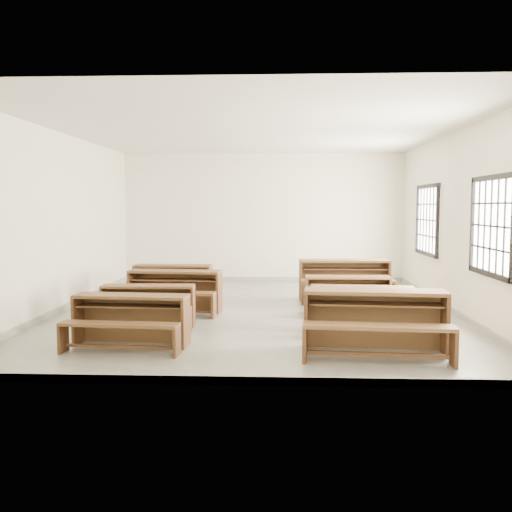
{
  "coord_description": "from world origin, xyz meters",
  "views": [
    {
      "loc": [
        0.43,
        -10.09,
        1.88
      ],
      "look_at": [
        0.0,
        0.0,
        1.0
      ],
      "focal_mm": 40.0,
      "sensor_mm": 36.0,
      "label": 1
    }
  ],
  "objects_px": {
    "desk_set_1": "(148,303)",
    "desk_set_5": "(362,306)",
    "desk_set_4": "(375,317)",
    "desk_set_2": "(174,288)",
    "desk_set_7": "(344,277)",
    "desk_set_3": "(172,280)",
    "desk_set_0": "(130,317)",
    "desk_set_6": "(348,292)"
  },
  "relations": [
    {
      "from": "desk_set_0",
      "to": "desk_set_5",
      "type": "distance_m",
      "value": 3.38
    },
    {
      "from": "desk_set_5",
      "to": "desk_set_7",
      "type": "xyz_separation_m",
      "value": [
        0.06,
        2.97,
        0.07
      ]
    },
    {
      "from": "desk_set_0",
      "to": "desk_set_4",
      "type": "relative_size",
      "value": 0.86
    },
    {
      "from": "desk_set_2",
      "to": "desk_set_4",
      "type": "bearing_deg",
      "value": -37.18
    },
    {
      "from": "desk_set_6",
      "to": "desk_set_7",
      "type": "bearing_deg",
      "value": 84.86
    },
    {
      "from": "desk_set_2",
      "to": "desk_set_6",
      "type": "height_order",
      "value": "desk_set_2"
    },
    {
      "from": "desk_set_5",
      "to": "desk_set_7",
      "type": "bearing_deg",
      "value": 93.04
    },
    {
      "from": "desk_set_3",
      "to": "desk_set_6",
      "type": "bearing_deg",
      "value": -20.13
    },
    {
      "from": "desk_set_4",
      "to": "desk_set_5",
      "type": "bearing_deg",
      "value": 94.14
    },
    {
      "from": "desk_set_1",
      "to": "desk_set_5",
      "type": "distance_m",
      "value": 3.31
    },
    {
      "from": "desk_set_1",
      "to": "desk_set_2",
      "type": "distance_m",
      "value": 1.27
    },
    {
      "from": "desk_set_1",
      "to": "desk_set_2",
      "type": "height_order",
      "value": "desk_set_2"
    },
    {
      "from": "desk_set_0",
      "to": "desk_set_6",
      "type": "relative_size",
      "value": 1.08
    },
    {
      "from": "desk_set_2",
      "to": "desk_set_7",
      "type": "bearing_deg",
      "value": 28.6
    },
    {
      "from": "desk_set_0",
      "to": "desk_set_6",
      "type": "bearing_deg",
      "value": 41.87
    },
    {
      "from": "desk_set_6",
      "to": "desk_set_2",
      "type": "bearing_deg",
      "value": 177.67
    },
    {
      "from": "desk_set_2",
      "to": "desk_set_3",
      "type": "bearing_deg",
      "value": 106.5
    },
    {
      "from": "desk_set_5",
      "to": "desk_set_6",
      "type": "xyz_separation_m",
      "value": [
        -0.04,
        1.47,
        -0.01
      ]
    },
    {
      "from": "desk_set_4",
      "to": "desk_set_5",
      "type": "xyz_separation_m",
      "value": [
        0.01,
        1.21,
        -0.07
      ]
    },
    {
      "from": "desk_set_3",
      "to": "desk_set_5",
      "type": "height_order",
      "value": "desk_set_3"
    },
    {
      "from": "desk_set_1",
      "to": "desk_set_3",
      "type": "bearing_deg",
      "value": 89.84
    },
    {
      "from": "desk_set_1",
      "to": "desk_set_3",
      "type": "height_order",
      "value": "desk_set_3"
    },
    {
      "from": "desk_set_4",
      "to": "desk_set_2",
      "type": "bearing_deg",
      "value": 143.15
    },
    {
      "from": "desk_set_2",
      "to": "desk_set_7",
      "type": "relative_size",
      "value": 0.94
    },
    {
      "from": "desk_set_7",
      "to": "desk_set_2",
      "type": "bearing_deg",
      "value": -157.15
    },
    {
      "from": "desk_set_0",
      "to": "desk_set_2",
      "type": "height_order",
      "value": "desk_set_2"
    },
    {
      "from": "desk_set_6",
      "to": "desk_set_4",
      "type": "bearing_deg",
      "value": -90.38
    },
    {
      "from": "desk_set_3",
      "to": "desk_set_4",
      "type": "height_order",
      "value": "desk_set_4"
    },
    {
      "from": "desk_set_0",
      "to": "desk_set_3",
      "type": "relative_size",
      "value": 1.0
    },
    {
      "from": "desk_set_0",
      "to": "desk_set_5",
      "type": "relative_size",
      "value": 1.01
    },
    {
      "from": "desk_set_6",
      "to": "desk_set_1",
      "type": "bearing_deg",
      "value": -161.01
    },
    {
      "from": "desk_set_4",
      "to": "desk_set_6",
      "type": "bearing_deg",
      "value": 95.33
    },
    {
      "from": "desk_set_0",
      "to": "desk_set_5",
      "type": "bearing_deg",
      "value": 21.23
    },
    {
      "from": "desk_set_3",
      "to": "desk_set_7",
      "type": "relative_size",
      "value": 0.88
    },
    {
      "from": "desk_set_0",
      "to": "desk_set_4",
      "type": "xyz_separation_m",
      "value": [
        3.23,
        -0.23,
        0.07
      ]
    },
    {
      "from": "desk_set_7",
      "to": "desk_set_0",
      "type": "bearing_deg",
      "value": -131.37
    },
    {
      "from": "desk_set_0",
      "to": "desk_set_1",
      "type": "distance_m",
      "value": 1.26
    },
    {
      "from": "desk_set_1",
      "to": "desk_set_5",
      "type": "xyz_separation_m",
      "value": [
        3.3,
        -0.28,
        0.02
      ]
    },
    {
      "from": "desk_set_0",
      "to": "desk_set_4",
      "type": "bearing_deg",
      "value": 0.36
    },
    {
      "from": "desk_set_4",
      "to": "desk_set_0",
      "type": "bearing_deg",
      "value": -179.46
    },
    {
      "from": "desk_set_0",
      "to": "desk_set_6",
      "type": "height_order",
      "value": "desk_set_0"
    },
    {
      "from": "desk_set_2",
      "to": "desk_set_4",
      "type": "height_order",
      "value": "desk_set_4"
    }
  ]
}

